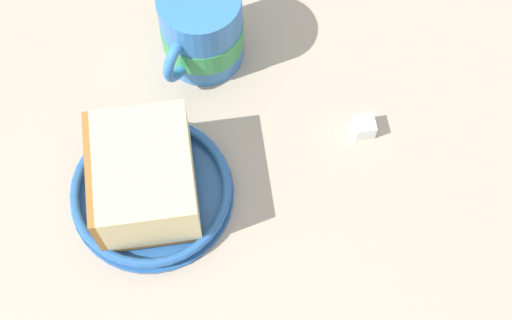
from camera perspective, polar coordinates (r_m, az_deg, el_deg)
ground_plane at (r=72.93cm, az=-1.39°, el=-0.10°), size 151.89×151.89×3.14cm
small_plate at (r=69.66cm, az=-7.99°, el=-2.42°), size 15.25×15.25×1.86cm
cake_slice at (r=66.43cm, az=-8.62°, el=-1.32°), size 11.30×12.63×6.97cm
tea_mug at (r=73.28cm, az=-4.22°, el=10.00°), size 8.12×10.24×9.28cm
sugar_cube at (r=72.43cm, az=8.27°, el=2.55°), size 2.42×2.42×1.97cm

